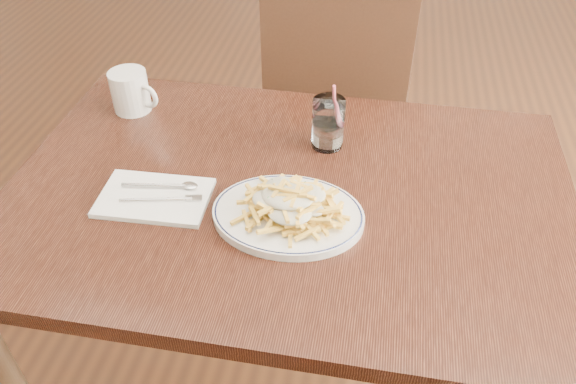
% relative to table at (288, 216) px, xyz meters
% --- Properties ---
extents(floor, '(7.00, 7.00, 0.00)m').
position_rel_table_xyz_m(floor, '(0.00, 0.00, -0.67)').
color(floor, black).
rests_on(floor, ground).
extents(table, '(1.20, 0.80, 0.75)m').
position_rel_table_xyz_m(table, '(0.00, 0.00, 0.00)').
color(table, black).
rests_on(table, ground).
extents(chair_far, '(0.49, 0.49, 0.98)m').
position_rel_table_xyz_m(chair_far, '(0.04, 0.76, -0.11)').
color(chair_far, black).
rests_on(chair_far, ground).
extents(fries_plate, '(0.36, 0.33, 0.02)m').
position_rel_table_xyz_m(fries_plate, '(0.02, -0.09, 0.09)').
color(fries_plate, white).
rests_on(fries_plate, table).
extents(loaded_fries, '(0.23, 0.19, 0.06)m').
position_rel_table_xyz_m(loaded_fries, '(0.02, -0.09, 0.13)').
color(loaded_fries, '#EEC048').
rests_on(loaded_fries, fries_plate).
extents(napkin, '(0.23, 0.15, 0.01)m').
position_rel_table_xyz_m(napkin, '(-0.27, -0.08, 0.08)').
color(napkin, white).
rests_on(napkin, table).
extents(cutlery, '(0.19, 0.10, 0.01)m').
position_rel_table_xyz_m(cutlery, '(-0.27, -0.08, 0.09)').
color(cutlery, silver).
rests_on(cutlery, napkin).
extents(water_glass, '(0.07, 0.07, 0.16)m').
position_rel_table_xyz_m(water_glass, '(0.06, 0.18, 0.13)').
color(water_glass, white).
rests_on(water_glass, table).
extents(coffee_mug, '(0.13, 0.09, 0.10)m').
position_rel_table_xyz_m(coffee_mug, '(-0.44, 0.24, 0.13)').
color(coffee_mug, white).
rests_on(coffee_mug, table).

